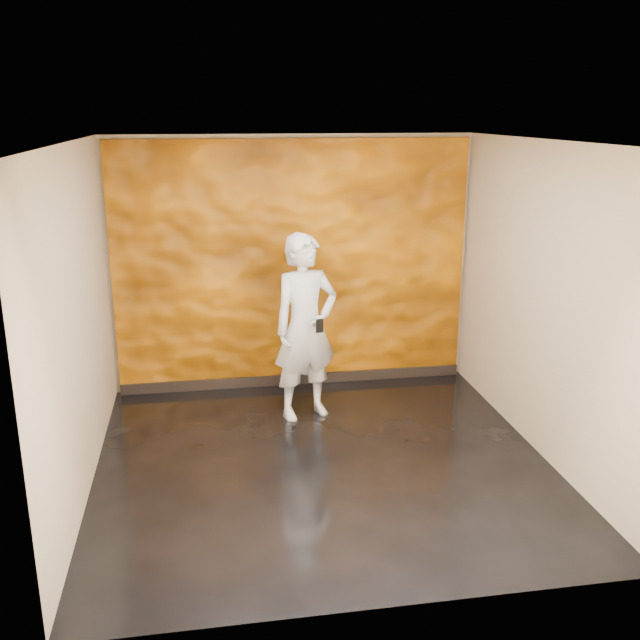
{
  "coord_description": "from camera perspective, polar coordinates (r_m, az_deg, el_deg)",
  "views": [
    {
      "loc": [
        -0.99,
        -5.7,
        3.04
      ],
      "look_at": [
        0.07,
        0.6,
        1.15
      ],
      "focal_mm": 40.0,
      "sensor_mm": 36.0,
      "label": 1
    }
  ],
  "objects": [
    {
      "name": "baseboard",
      "position": [
        8.24,
        -2.04,
        -4.75
      ],
      "size": [
        3.9,
        0.04,
        0.12
      ],
      "primitive_type": "cube",
      "color": "black",
      "rests_on": "ground"
    },
    {
      "name": "feature_wall",
      "position": [
        7.9,
        -2.17,
        4.31
      ],
      "size": [
        3.9,
        0.06,
        2.75
      ],
      "primitive_type": "cube",
      "color": "orange",
      "rests_on": "ground"
    },
    {
      "name": "man",
      "position": [
        7.14,
        -1.16,
        -0.59
      ],
      "size": [
        0.8,
        0.65,
        1.9
      ],
      "primitive_type": "imported",
      "rotation": [
        0.0,
        0.0,
        0.33
      ],
      "color": "#A6AAB5",
      "rests_on": "ground"
    },
    {
      "name": "phone",
      "position": [
        6.86,
        -0.03,
        -0.47
      ],
      "size": [
        0.07,
        0.03,
        0.14
      ],
      "primitive_type": "cube",
      "rotation": [
        0.0,
        0.0,
        0.17
      ],
      "color": "black",
      "rests_on": "man"
    },
    {
      "name": "room",
      "position": [
        6.01,
        0.25,
        0.62
      ],
      "size": [
        4.02,
        4.02,
        2.81
      ],
      "color": "black",
      "rests_on": "ground"
    }
  ]
}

